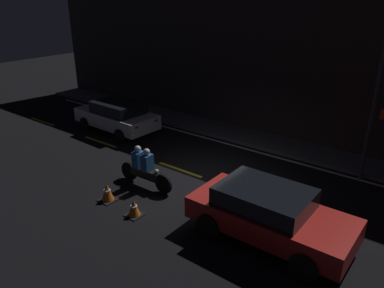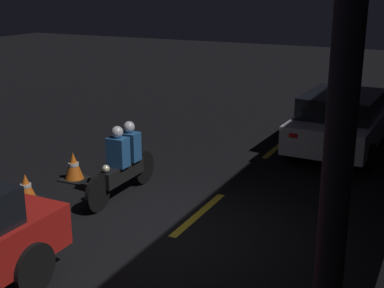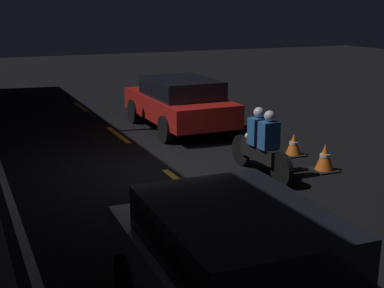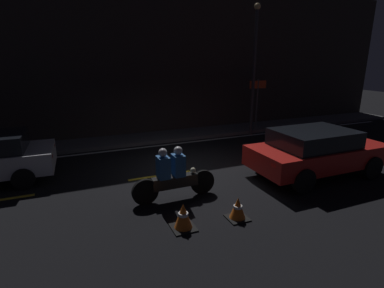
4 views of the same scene
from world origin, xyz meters
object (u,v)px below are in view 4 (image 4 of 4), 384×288
Objects in this scene: motorcycle at (172,175)px; traffic_cone_near at (183,216)px; street_lamp at (254,64)px; traffic_cone_mid at (238,209)px; shop_sign at (257,94)px; taxi_red at (316,151)px.

traffic_cone_near is (-0.25, -1.39, -0.37)m from motorcycle.
street_lamp is (5.63, 4.97, 2.58)m from motorcycle.
traffic_cone_mid is 0.22× the size of shop_sign.
shop_sign is 1.60m from street_lamp.
traffic_cone_near is 9.56m from shop_sign.
motorcycle is at bearing 79.91° from traffic_cone_near.
shop_sign is (6.23, 5.45, 1.17)m from motorcycle.
street_lamp is (5.88, 6.36, 2.95)m from traffic_cone_near.
shop_sign is (1.62, 5.57, 1.04)m from taxi_red.
traffic_cone_near is at bearing -133.42° from shop_sign.
taxi_red is 7.21× the size of traffic_cone_near.
traffic_cone_near is at bearing 175.63° from traffic_cone_mid.
shop_sign is at bearing 40.70° from motorcycle.
taxi_red is at bearing -101.34° from street_lamp.
shop_sign is (5.20, 6.95, 1.58)m from traffic_cone_mid.
street_lamp reaches higher than traffic_cone_near.
traffic_cone_mid is (-3.58, -1.38, -0.54)m from taxi_red.
traffic_cone_mid is at bearing -158.80° from taxi_red.
motorcycle is 1.46m from traffic_cone_near.
taxi_red is at bearing 21.09° from traffic_cone_mid.
taxi_red reaches higher than motorcycle.
traffic_cone_near is 1.13× the size of traffic_cone_mid.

